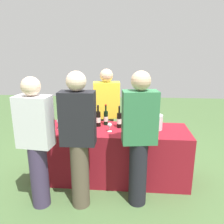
{
  "coord_description": "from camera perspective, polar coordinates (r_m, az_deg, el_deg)",
  "views": [
    {
      "loc": [
        0.26,
        -3.03,
        1.87
      ],
      "look_at": [
        0.0,
        0.0,
        1.03
      ],
      "focal_mm": 36.24,
      "sensor_mm": 36.0,
      "label": 1
    }
  ],
  "objects": [
    {
      "name": "wine_bottle_0",
      "position": [
        3.44,
        -10.8,
        -1.34
      ],
      "size": [
        0.07,
        0.07,
        0.32
      ],
      "color": "black",
      "rests_on": "tasting_table"
    },
    {
      "name": "wine_glass_0",
      "position": [
        3.27,
        -13.14,
        -2.4
      ],
      "size": [
        0.07,
        0.07,
        0.15
      ],
      "color": "silver",
      "rests_on": "tasting_table"
    },
    {
      "name": "guest_0",
      "position": [
        2.77,
        -18.64,
        -6.73
      ],
      "size": [
        0.41,
        0.25,
        1.59
      ],
      "rotation": [
        0.0,
        0.0,
        -0.1
      ],
      "color": "#3F3351",
      "rests_on": "ground_plane"
    },
    {
      "name": "wine_glass_4",
      "position": [
        3.04,
        7.45,
        -3.69
      ],
      "size": [
        0.07,
        0.07,
        0.14
      ],
      "color": "silver",
      "rests_on": "tasting_table"
    },
    {
      "name": "wine_glass_1",
      "position": [
        3.24,
        -10.82,
        -2.52
      ],
      "size": [
        0.07,
        0.07,
        0.15
      ],
      "color": "silver",
      "rests_on": "tasting_table"
    },
    {
      "name": "tasting_table",
      "position": [
        3.38,
        0.0,
        -10.47
      ],
      "size": [
        2.17,
        0.7,
        0.78
      ],
      "primitive_type": "cube",
      "color": "maroon",
      "rests_on": "ground_plane"
    },
    {
      "name": "wine_glass_2",
      "position": [
        3.13,
        -9.67,
        -3.45
      ],
      "size": [
        0.07,
        0.07,
        0.13
      ],
      "color": "silver",
      "rests_on": "tasting_table"
    },
    {
      "name": "wine_glass_3",
      "position": [
        3.11,
        -0.6,
        -3.38
      ],
      "size": [
        0.06,
        0.06,
        0.13
      ],
      "color": "silver",
      "rests_on": "tasting_table"
    },
    {
      "name": "guest_1",
      "position": [
        2.64,
        -8.45,
        -6.29
      ],
      "size": [
        0.4,
        0.22,
        1.65
      ],
      "rotation": [
        0.0,
        0.0,
        0.02
      ],
      "color": "brown",
      "rests_on": "ground_plane"
    },
    {
      "name": "wine_bottle_1",
      "position": [
        3.32,
        -3.51,
        -1.69
      ],
      "size": [
        0.07,
        0.07,
        0.32
      ],
      "color": "black",
      "rests_on": "tasting_table"
    },
    {
      "name": "wine_bottle_2",
      "position": [
        3.37,
        -1.56,
        -1.45
      ],
      "size": [
        0.06,
        0.06,
        0.31
      ],
      "color": "black",
      "rests_on": "tasting_table"
    },
    {
      "name": "ground_plane",
      "position": [
        3.57,
        0.0,
        -16.08
      ],
      "size": [
        12.0,
        12.0,
        0.0
      ],
      "primitive_type": "plane",
      "color": "#476638"
    },
    {
      "name": "server_pouring",
      "position": [
        3.76,
        -1.34,
        -0.34
      ],
      "size": [
        0.45,
        0.29,
        1.57
      ],
      "rotation": [
        0.0,
        0.0,
        3.28
      ],
      "color": "brown",
      "rests_on": "ground_plane"
    },
    {
      "name": "ice_bucket",
      "position": [
        3.25,
        10.9,
        -2.52
      ],
      "size": [
        0.2,
        0.2,
        0.21
      ],
      "primitive_type": "cylinder",
      "color": "silver",
      "rests_on": "tasting_table"
    },
    {
      "name": "wine_bottle_4",
      "position": [
        3.3,
        6.82,
        -2.0
      ],
      "size": [
        0.07,
        0.07,
        0.29
      ],
      "color": "black",
      "rests_on": "tasting_table"
    },
    {
      "name": "guest_2",
      "position": [
        2.67,
        6.85,
        -6.02
      ],
      "size": [
        0.42,
        0.27,
        1.65
      ],
      "rotation": [
        0.0,
        0.0,
        0.14
      ],
      "color": "black",
      "rests_on": "ground_plane"
    },
    {
      "name": "wine_glass_5",
      "position": [
        3.04,
        9.89,
        -3.92
      ],
      "size": [
        0.07,
        0.07,
        0.14
      ],
      "color": "silver",
      "rests_on": "tasting_table"
    },
    {
      "name": "wine_bottle_3",
      "position": [
        3.25,
        1.82,
        -2.03
      ],
      "size": [
        0.07,
        0.07,
        0.32
      ],
      "color": "black",
      "rests_on": "tasting_table"
    }
  ]
}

